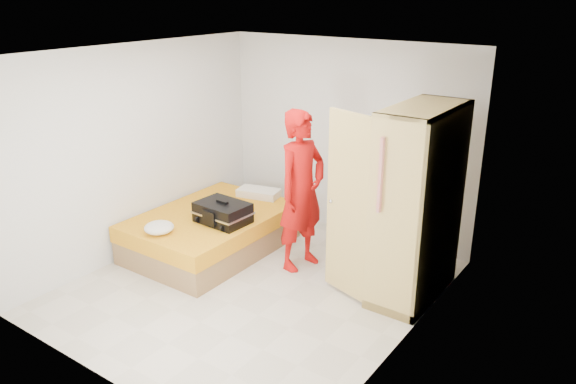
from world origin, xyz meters
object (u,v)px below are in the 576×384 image
Objects in this scene: round_cushion at (159,228)px; wardrobe at (412,209)px; bed at (211,232)px; person at (302,191)px; suitcase at (223,213)px.

wardrobe is at bearing 25.10° from round_cushion.
person reaches higher than bed.
wardrobe is 2.29m from suitcase.
bed is 2.65m from wardrobe.
person reaches higher than suitcase.
suitcase is at bearing 59.58° from round_cushion.
wardrobe is at bearing -76.05° from person.
suitcase is (-0.87, -0.43, -0.34)m from person.
round_cushion is (-0.39, -0.67, -0.06)m from suitcase.
bed is at bearing 114.40° from person.
person is at bearing -175.12° from wardrobe.
person is 1.72m from round_cushion.
bed is 0.96× the size of wardrobe.
round_cushion reaches higher than bed.
wardrobe is at bearing 16.53° from suitcase.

